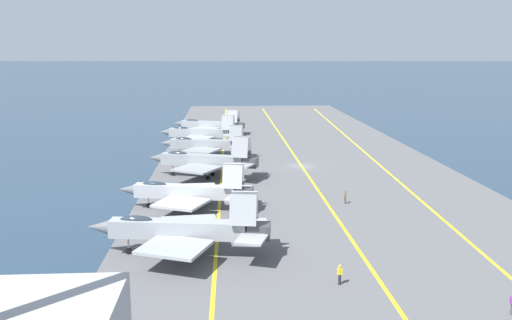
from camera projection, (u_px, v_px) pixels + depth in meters
The scene contains 13 objects.
ground_plane at pixel (301, 168), 91.20m from camera, with size 2000.00×2000.00×0.00m, color #23384C.
carrier_deck at pixel (301, 167), 91.16m from camera, with size 202.02×48.61×0.40m, color #565659.
deck_stripe_foul_line at pixel (380, 165), 91.90m from camera, with size 181.82×0.36×0.01m, color yellow.
deck_stripe_centerline at pixel (302, 166), 91.12m from camera, with size 181.82×0.36×0.01m, color yellow.
deck_stripe_edge_line at pixel (222, 167), 90.34m from camera, with size 181.82×0.36×0.01m, color yellow.
parked_jet_nearest at pixel (182, 229), 50.80m from camera, with size 12.59×17.52×6.31m.
parked_jet_second at pixel (188, 192), 65.81m from camera, with size 12.50×16.78×5.83m.
parked_jet_third at pixel (205, 160), 82.37m from camera, with size 13.44×17.39×6.57m.
parked_jet_fourth at pixel (206, 144), 97.22m from camera, with size 12.59×16.49×6.07m.
parked_jet_fifth at pixel (201, 133), 111.71m from camera, with size 13.75×17.02×6.17m.
parked_jet_sixth at pixel (210, 125), 125.56m from camera, with size 12.69×17.26×5.72m.
crew_brown_vest at pixel (345, 196), 68.49m from camera, with size 0.44×0.36×1.76m.
crew_yellow_vest at pixel (340, 274), 44.78m from camera, with size 0.32×0.42×1.76m.
Camera 1 is at (-88.48, 12.96, 19.49)m, focal length 38.00 mm.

